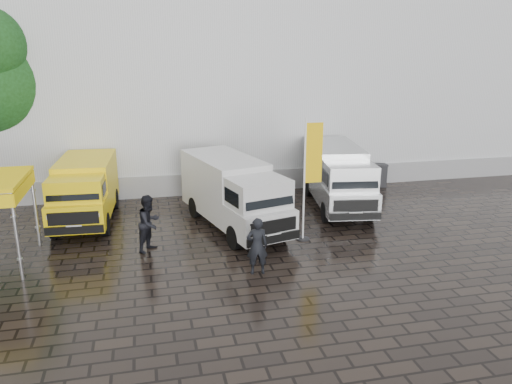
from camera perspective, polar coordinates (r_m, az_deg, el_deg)
The scene contains 10 objects.
ground at distance 16.99m, azimuth 5.82°, elevation -7.14°, with size 120.00×120.00×0.00m, color black.
exhibition_hall at distance 31.56m, azimuth 0.24°, elevation 14.97°, with size 44.00×16.00×12.00m, color silver.
hall_plinth at distance 24.58m, azimuth 4.45°, elevation 1.56°, with size 44.00×0.15×1.00m, color gray.
van_yellow at distance 20.78m, azimuth -18.95°, elevation -0.02°, with size 2.02×5.24×2.42m, color yellow, non-canonical shape.
van_white at distance 18.96m, azimuth -2.55°, elevation -0.33°, with size 2.02×6.06×2.62m, color silver, non-canonical shape.
van_silver at distance 21.72m, azimuth 9.33°, elevation 1.58°, with size 1.99×5.97×2.59m, color #A5A8AA, non-canonical shape.
flagpole at distance 17.60m, azimuth 6.11°, elevation 2.03°, with size 0.88×0.50×4.41m.
wheelie_bin at distance 25.66m, azimuth 13.89°, elevation 1.91°, with size 0.68×0.68×1.13m, color black.
person_front at distance 15.24m, azimuth 0.13°, elevation -6.19°, with size 0.66×0.43×1.81m, color black.
person_tent at distance 17.30m, azimuth -12.07°, elevation -3.49°, with size 0.95×0.74×1.96m, color black.
Camera 1 is at (-5.09, -14.75, 6.73)m, focal length 35.00 mm.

